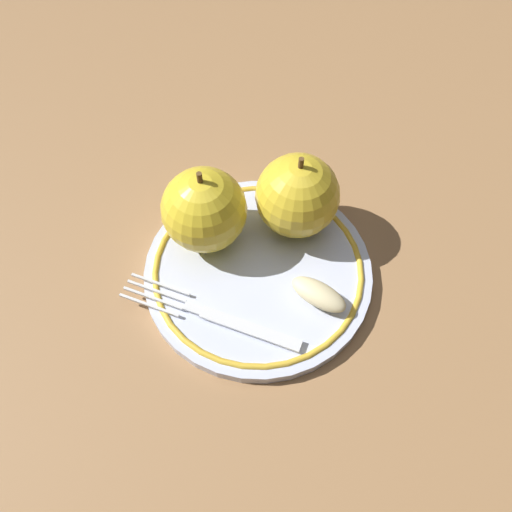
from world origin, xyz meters
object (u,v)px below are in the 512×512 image
Objects in this scene: plate at (256,270)px; apple_red_whole at (297,196)px; apple_second_whole at (204,210)px; apple_slice_front at (319,294)px; fork at (215,316)px.

apple_red_whole is at bearing -39.49° from plate.
apple_second_whole is at bearing 48.65° from plate.
apple_second_whole reaches higher than apple_slice_front.
fork is at bearing 141.10° from apple_red_whole.
apple_red_whole reaches higher than apple_slice_front.
fork is at bearing -176.24° from apple_second_whole.
apple_red_whole is 0.10m from apple_slice_front.
fork reaches higher than plate.
plate is 0.09m from apple_red_whole.
fork is at bearing -135.33° from apple_slice_front.
plate is 2.42× the size of apple_red_whole.
fork is (-0.01, 0.10, -0.01)m from apple_slice_front.
plate is at bearing -131.35° from apple_second_whole.
apple_second_whole is at bearing 179.19° from apple_slice_front.
apple_slice_front is at bearing -172.29° from apple_red_whole.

